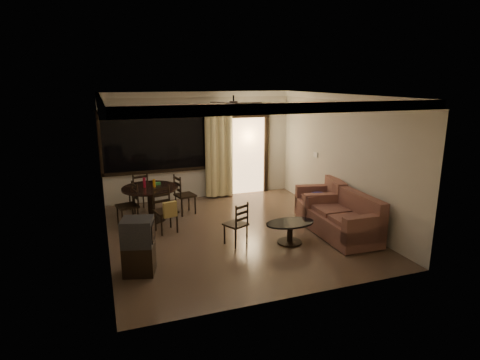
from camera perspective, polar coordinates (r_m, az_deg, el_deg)
name	(u,v)px	position (r m, az deg, el deg)	size (l,w,h in m)	color
ground	(234,232)	(8.45, -0.86, -7.38)	(5.50, 5.50, 0.00)	#7F6651
room_shell	(233,133)	(9.81, -0.97, 6.70)	(5.50, 6.70, 5.50)	beige
dining_table	(150,194)	(9.16, -12.63, -1.99)	(1.24, 1.24, 0.99)	black
dining_chair_west	(128,213)	(9.03, -15.60, -4.59)	(0.51, 0.51, 0.95)	black
dining_chair_east	(185,202)	(9.56, -7.84, -3.14)	(0.51, 0.51, 0.95)	black
dining_chair_south	(166,218)	(8.49, -10.45, -5.32)	(0.51, 0.55, 0.95)	black
dining_chair_north	(139,200)	(9.97, -14.15, -2.73)	(0.51, 0.51, 0.95)	black
tv_cabinet	(139,246)	(6.78, -14.22, -9.11)	(0.59, 0.56, 0.94)	black
sofa	(345,220)	(8.35, 14.71, -5.55)	(0.91, 1.67, 0.88)	#4D2924
armchair	(322,204)	(9.21, 11.59, -3.34)	(1.10, 1.10, 0.92)	#4D2924
coffee_table	(290,229)	(7.86, 7.12, -6.95)	(0.97, 0.58, 0.43)	black
side_chair	(236,232)	(7.76, -0.56, -7.37)	(0.50, 0.50, 0.85)	black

